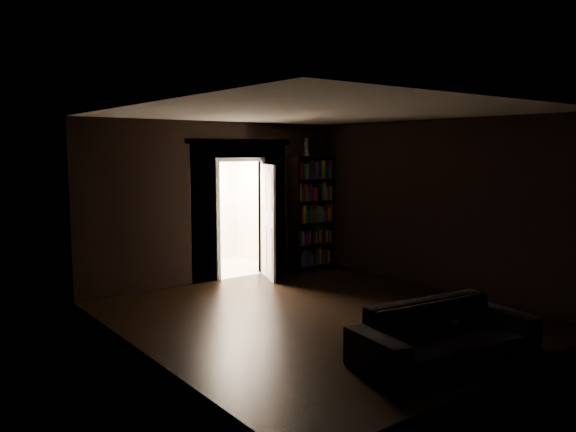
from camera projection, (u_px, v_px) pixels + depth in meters
name	position (u px, v px, depth m)	size (l,w,h in m)	color
ground	(318.00, 316.00, 7.82)	(5.50, 5.50, 0.00)	black
room_walls	(272.00, 192.00, 8.46)	(5.02, 5.61, 2.84)	black
kitchen_alcove	(210.00, 206.00, 11.03)	(2.20, 1.80, 2.60)	beige
sofa	(446.00, 324.00, 6.14)	(2.15, 0.93, 0.83)	black
bookshelf	(311.00, 212.00, 10.90)	(0.90, 0.32, 2.20)	black
refrigerator	(185.00, 226.00, 10.92)	(0.74, 0.68, 1.65)	white
door	(268.00, 222.00, 10.03)	(0.85, 0.05, 2.05)	white
figurine	(306.00, 147.00, 10.63)	(0.11, 0.11, 0.33)	silver
bottles	(183.00, 177.00, 10.76)	(0.71, 0.09, 0.29)	black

